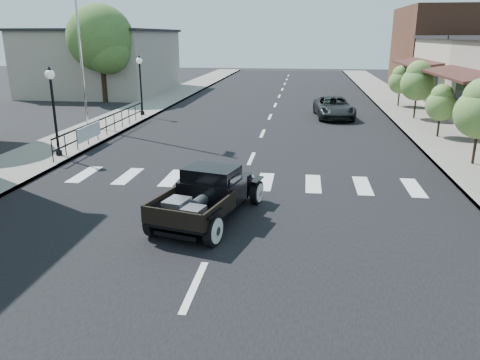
# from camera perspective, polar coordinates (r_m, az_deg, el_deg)

# --- Properties ---
(ground) EXTENTS (120.00, 120.00, 0.00)m
(ground) POSITION_cam_1_polar(r_m,az_deg,el_deg) (12.08, -2.33, -5.81)
(ground) COLOR black
(ground) RESTS_ON ground
(road) EXTENTS (14.00, 80.00, 0.02)m
(road) POSITION_cam_1_polar(r_m,az_deg,el_deg) (26.44, 3.35, 6.95)
(road) COLOR black
(road) RESTS_ON ground
(road_markings) EXTENTS (12.00, 60.00, 0.06)m
(road_markings) POSITION_cam_1_polar(r_m,az_deg,el_deg) (21.56, 2.29, 4.57)
(road_markings) COLOR silver
(road_markings) RESTS_ON ground
(sidewalk_left) EXTENTS (3.00, 80.00, 0.15)m
(sidewalk_left) POSITION_cam_1_polar(r_m,az_deg,el_deg) (28.36, -14.17, 7.29)
(sidewalk_left) COLOR gray
(sidewalk_left) RESTS_ON ground
(sidewalk_right) EXTENTS (3.00, 80.00, 0.15)m
(sidewalk_right) POSITION_cam_1_polar(r_m,az_deg,el_deg) (27.15, 21.65, 6.17)
(sidewalk_right) COLOR gray
(sidewalk_right) RESTS_ON ground
(low_building_left) EXTENTS (10.00, 12.00, 5.00)m
(low_building_left) POSITION_cam_1_polar(r_m,az_deg,el_deg) (42.54, -16.25, 13.60)
(low_building_left) COLOR #9C9483
(low_building_left) RESTS_ON ground
(far_building_right) EXTENTS (11.00, 10.00, 7.00)m
(far_building_right) POSITION_cam_1_polar(r_m,az_deg,el_deg) (45.03, 26.05, 14.02)
(far_building_right) COLOR brown
(far_building_right) RESTS_ON ground
(railing) EXTENTS (0.08, 10.00, 1.00)m
(railing) POSITION_cam_1_polar(r_m,az_deg,el_deg) (23.27, -16.00, 6.49)
(railing) COLOR black
(railing) RESTS_ON sidewalk_left
(banner) EXTENTS (0.04, 2.20, 0.60)m
(banner) POSITION_cam_1_polar(r_m,az_deg,el_deg) (21.49, -17.85, 4.93)
(banner) COLOR silver
(banner) RESTS_ON sidewalk_left
(lamp_post_b) EXTENTS (0.36, 0.36, 3.45)m
(lamp_post_b) POSITION_cam_1_polar(r_m,az_deg,el_deg) (19.67, -21.71, 7.71)
(lamp_post_b) COLOR black
(lamp_post_b) RESTS_ON sidewalk_left
(lamp_post_c) EXTENTS (0.36, 0.36, 3.45)m
(lamp_post_c) POSITION_cam_1_polar(r_m,az_deg,el_deg) (28.74, -12.00, 11.20)
(lamp_post_c) COLOR black
(lamp_post_c) RESTS_ON sidewalk_left
(flagpole) EXTENTS (0.12, 0.12, 11.90)m
(flagpole) POSITION_cam_1_polar(r_m,az_deg,el_deg) (25.56, -19.35, 19.43)
(flagpole) COLOR silver
(flagpole) RESTS_ON sidewalk_left
(big_tree_far) EXTENTS (4.67, 4.67, 6.86)m
(big_tree_far) POSITION_cam_1_polar(r_m,az_deg,el_deg) (36.01, -16.51, 14.51)
(big_tree_far) COLOR #40622A
(big_tree_far) RESTS_ON ground
(small_tree_b) EXTENTS (1.81, 1.81, 3.02)m
(small_tree_b) POSITION_cam_1_polar(r_m,az_deg,el_deg) (19.16, 27.06, 6.15)
(small_tree_b) COLOR #547B38
(small_tree_b) RESTS_ON sidewalk_right
(small_tree_c) EXTENTS (1.41, 1.41, 2.34)m
(small_tree_c) POSITION_cam_1_polar(r_m,az_deg,el_deg) (23.87, 23.23, 7.66)
(small_tree_c) COLOR #547B38
(small_tree_c) RESTS_ON sidewalk_right
(small_tree_d) EXTENTS (1.87, 1.87, 3.12)m
(small_tree_d) POSITION_cam_1_polar(r_m,az_deg,el_deg) (28.75, 20.74, 10.14)
(small_tree_d) COLOR #547B38
(small_tree_d) RESTS_ON sidewalk_right
(small_tree_e) EXTENTS (1.54, 1.54, 2.56)m
(small_tree_e) POSITION_cam_1_polar(r_m,az_deg,el_deg) (33.57, 18.90, 10.71)
(small_tree_e) COLOR #547B38
(small_tree_e) RESTS_ON sidewalk_right
(hotrod_pickup) EXTENTS (2.91, 4.52, 1.45)m
(hotrod_pickup) POSITION_cam_1_polar(r_m,az_deg,el_deg) (12.35, -3.84, -1.72)
(hotrod_pickup) COLOR black
(hotrod_pickup) RESTS_ON ground
(second_car) EXTENTS (2.46, 4.64, 1.24)m
(second_car) POSITION_cam_1_polar(r_m,az_deg,el_deg) (28.54, 11.37, 8.65)
(second_car) COLOR black
(second_car) RESTS_ON ground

